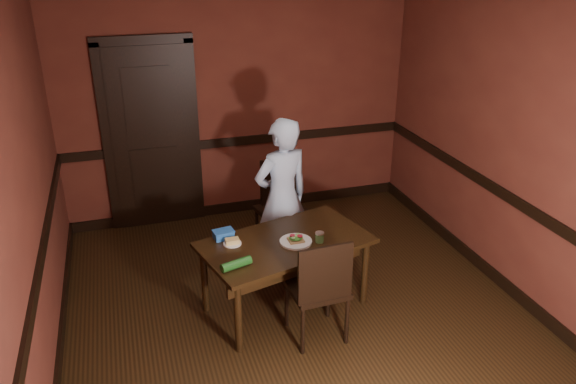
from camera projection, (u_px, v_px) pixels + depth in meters
floor at (300, 316)px, 4.96m from camera, size 4.00×4.50×0.01m
wall_back at (239, 103)px, 6.37m from camera, size 4.00×0.02×2.70m
wall_front at (464, 361)px, 2.44m from camera, size 4.00×0.02×2.70m
wall_left at (26, 207)px, 3.87m from camera, size 0.02×4.50×2.70m
wall_right at (516, 149)px, 4.95m from camera, size 0.02×4.50×2.70m
dado_back at (240, 141)px, 6.54m from camera, size 4.00×0.03×0.10m
dado_left at (40, 263)px, 4.05m from camera, size 0.03×4.50×0.10m
dado_right at (506, 196)px, 5.13m from camera, size 0.03×4.50×0.10m
baseboard_back at (243, 206)px, 6.88m from camera, size 4.00×0.03×0.12m
baseboard_left at (60, 355)px, 4.40m from camera, size 0.03×4.50×0.12m
baseboard_right at (493, 274)px, 5.47m from camera, size 0.03×4.50×0.12m
door at (151, 134)px, 6.18m from camera, size 1.05×0.07×2.20m
dining_table at (286, 274)px, 4.96m from camera, size 1.59×1.14×0.67m
chair_far at (283, 209)px, 5.78m from camera, size 0.55×0.55×1.00m
chair_near at (317, 286)px, 4.54m from camera, size 0.46×0.46×0.95m
person at (282, 198)px, 5.34m from camera, size 0.65×0.51×1.58m
sandwich_plate at (296, 241)px, 4.78m from camera, size 0.28×0.28×0.07m
sauce_jar at (320, 237)px, 4.79m from camera, size 0.08×0.08×0.09m
cheese_saucer at (232, 242)px, 4.76m from camera, size 0.16×0.16×0.05m
food_tub at (223, 234)px, 4.85m from camera, size 0.19×0.15×0.07m
wrapped_veg at (236, 264)px, 4.41m from camera, size 0.26×0.14×0.07m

